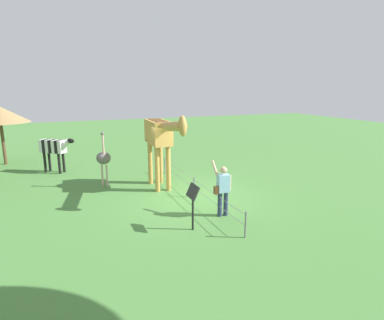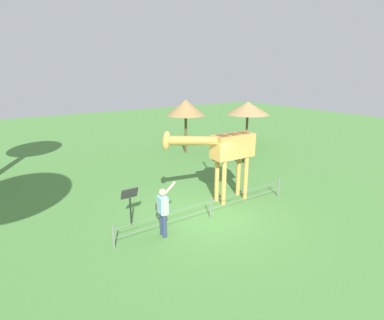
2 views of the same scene
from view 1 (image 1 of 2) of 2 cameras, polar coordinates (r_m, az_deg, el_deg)
name	(u,v)px [view 1 (image 1 of 2)]	position (r m, az deg, el deg)	size (l,w,h in m)	color
ground_plane	(190,197)	(11.57, -0.40, -6.77)	(60.00, 60.00, 0.00)	#4C843D
giraffe	(161,136)	(12.04, -5.71, 4.30)	(3.88, 0.74, 3.11)	#C69347
visitor	(223,188)	(9.74, 5.59, -5.08)	(0.68, 0.59, 1.68)	navy
zebra	(54,148)	(15.99, -23.69, 1.99)	(1.37, 1.59, 1.66)	black
ostrich	(104,158)	(12.98, -15.73, 0.32)	(0.70, 0.56, 2.25)	#CC9E93
info_sign	(193,198)	(8.73, 0.15, -6.84)	(0.56, 0.21, 1.32)	black
wire_fence	(194,186)	(11.50, 0.40, -4.76)	(7.05, 0.05, 0.75)	slate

